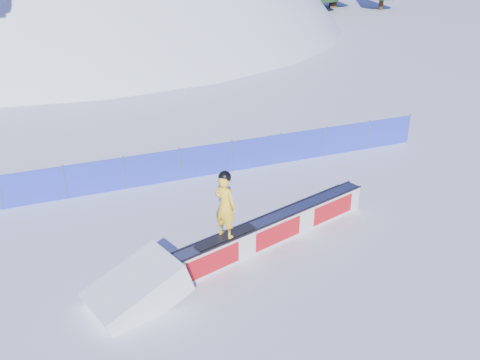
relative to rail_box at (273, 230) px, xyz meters
name	(u,v)px	position (x,y,z in m)	size (l,w,h in m)	color
ground	(192,247)	(-2.28, 0.62, -0.42)	(160.00, 160.00, 0.00)	white
snow_hill	(83,194)	(-2.28, 42.62, -18.42)	(64.00, 64.00, 64.00)	white
safety_fence	(153,169)	(-2.28, 5.12, 0.18)	(22.05, 0.05, 1.30)	#2636C5
rail_box	(273,230)	(0.00, 0.00, 0.00)	(6.91, 2.51, 0.85)	silver
snow_ramp	(139,302)	(-4.23, -1.27, -0.42)	(2.24, 1.49, 0.84)	white
snowboarder	(225,205)	(-1.65, -0.50, 1.38)	(1.86, 0.85, 1.92)	black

